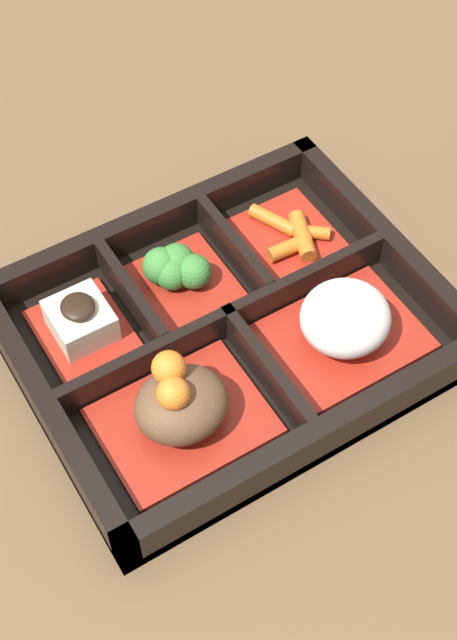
% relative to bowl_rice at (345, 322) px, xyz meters
% --- Properties ---
extents(ground_plane, '(3.00, 3.00, 0.00)m').
position_rel_bowl_rice_xyz_m(ground_plane, '(0.07, -0.05, -0.03)').
color(ground_plane, brown).
extents(bento_base, '(0.29, 0.23, 0.01)m').
position_rel_bowl_rice_xyz_m(bento_base, '(0.07, -0.05, -0.03)').
color(bento_base, black).
rests_on(bento_base, ground_plane).
extents(bento_rim, '(0.29, 0.23, 0.04)m').
position_rel_bowl_rice_xyz_m(bento_rim, '(0.07, -0.05, -0.01)').
color(bento_rim, black).
rests_on(bento_rim, ground_plane).
extents(bowl_rice, '(0.11, 0.09, 0.05)m').
position_rel_bowl_rice_xyz_m(bowl_rice, '(0.00, 0.00, 0.00)').
color(bowl_rice, maroon).
rests_on(bowl_rice, bento_base).
extents(bowl_stew, '(0.11, 0.09, 0.06)m').
position_rel_bowl_rice_xyz_m(bowl_stew, '(0.13, -0.00, 0.00)').
color(bowl_stew, maroon).
rests_on(bowl_stew, bento_base).
extents(bowl_carrots, '(0.07, 0.08, 0.02)m').
position_rel_bowl_rice_xyz_m(bowl_carrots, '(-0.02, -0.10, -0.02)').
color(bowl_carrots, maroon).
rests_on(bowl_carrots, bento_base).
extents(bowl_greens, '(0.07, 0.08, 0.03)m').
position_rel_bowl_rice_xyz_m(bowl_greens, '(0.07, -0.10, -0.01)').
color(bowl_greens, maroon).
rests_on(bowl_greens, bento_base).
extents(bowl_tofu, '(0.06, 0.08, 0.04)m').
position_rel_bowl_rice_xyz_m(bowl_tofu, '(0.15, -0.10, -0.01)').
color(bowl_tofu, maroon).
rests_on(bowl_tofu, bento_base).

